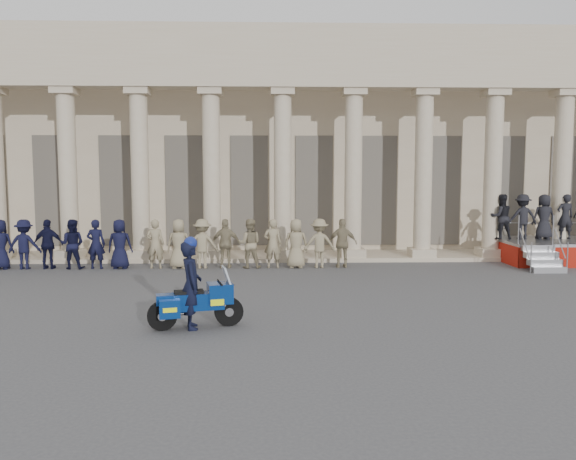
{
  "coord_description": "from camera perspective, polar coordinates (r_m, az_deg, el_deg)",
  "views": [
    {
      "loc": [
        0.89,
        -12.66,
        3.15
      ],
      "look_at": [
        1.36,
        3.36,
        1.6
      ],
      "focal_mm": 35.0,
      "sensor_mm": 36.0,
      "label": 1
    }
  ],
  "objects": [
    {
      "name": "rider",
      "position": [
        11.76,
        -9.82,
        -5.35
      ],
      "size": [
        0.58,
        0.75,
        1.92
      ],
      "rotation": [
        0.0,
        0.0,
        1.81
      ],
      "color": "black",
      "rests_on": "ground"
    },
    {
      "name": "motorcycle",
      "position": [
        11.85,
        -9.26,
        -7.22
      ],
      "size": [
        1.95,
        0.99,
        1.27
      ],
      "rotation": [
        0.0,
        0.0,
        0.24
      ],
      "color": "black",
      "rests_on": "ground"
    },
    {
      "name": "building",
      "position": [
        27.45,
        -3.57,
        8.38
      ],
      "size": [
        40.0,
        12.5,
        9.0
      ],
      "color": "tan",
      "rests_on": "ground"
    },
    {
      "name": "officer_rank",
      "position": [
        20.28,
        -20.45,
        -1.36
      ],
      "size": [
        18.99,
        0.64,
        1.69
      ],
      "color": "black",
      "rests_on": "ground"
    },
    {
      "name": "ground",
      "position": [
        13.08,
        -5.6,
        -8.44
      ],
      "size": [
        90.0,
        90.0,
        0.0
      ],
      "primitive_type": "plane",
      "color": "#424245",
      "rests_on": "ground"
    },
    {
      "name": "reviewing_stand",
      "position": [
        22.73,
        25.24,
        0.52
      ],
      "size": [
        4.81,
        3.93,
        2.48
      ],
      "color": "gray",
      "rests_on": "ground"
    }
  ]
}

